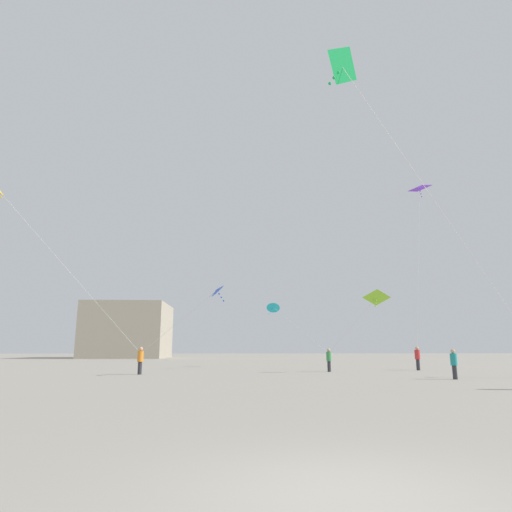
{
  "coord_description": "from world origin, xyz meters",
  "views": [
    {
      "loc": [
        -1.32,
        -5.06,
        1.58
      ],
      "look_at": [
        0.0,
        15.4,
        5.97
      ],
      "focal_mm": 30.45,
      "sensor_mm": 36.0,
      "label": 1
    }
  ],
  "objects_px": {
    "kite_violet_delta": "(420,191)",
    "kite_emerald_delta": "(347,75)",
    "person_in_red": "(418,357)",
    "kite_cyan_diamond": "(273,307)",
    "person_in_green": "(329,359)",
    "building_left_hall": "(129,331)",
    "person_in_orange": "(140,359)",
    "person_in_teal": "(454,363)",
    "kite_cobalt_diamond": "(216,291)",
    "kite_lime_delta": "(376,298)"
  },
  "relations": [
    {
      "from": "person_in_teal",
      "to": "kite_emerald_delta",
      "type": "distance_m",
      "value": 16.6
    },
    {
      "from": "person_in_teal",
      "to": "person_in_green",
      "type": "relative_size",
      "value": 0.98
    },
    {
      "from": "kite_violet_delta",
      "to": "kite_cobalt_diamond",
      "type": "bearing_deg",
      "value": -157.66
    },
    {
      "from": "person_in_orange",
      "to": "kite_violet_delta",
      "type": "xyz_separation_m",
      "value": [
        21.35,
        4.66,
        13.57
      ]
    },
    {
      "from": "kite_cobalt_diamond",
      "to": "kite_lime_delta",
      "type": "bearing_deg",
      "value": 14.42
    },
    {
      "from": "person_in_green",
      "to": "kite_violet_delta",
      "type": "bearing_deg",
      "value": -31.11
    },
    {
      "from": "person_in_red",
      "to": "kite_emerald_delta",
      "type": "xyz_separation_m",
      "value": [
        -10.69,
        -20.72,
        9.14
      ]
    },
    {
      "from": "person_in_teal",
      "to": "building_left_hall",
      "type": "relative_size",
      "value": 0.11
    },
    {
      "from": "person_in_orange",
      "to": "kite_violet_delta",
      "type": "bearing_deg",
      "value": 20.11
    },
    {
      "from": "building_left_hall",
      "to": "person_in_orange",
      "type": "bearing_deg",
      "value": -76.67
    },
    {
      "from": "person_in_teal",
      "to": "kite_cobalt_diamond",
      "type": "xyz_separation_m",
      "value": [
        -12.76,
        3.47,
        4.18
      ]
    },
    {
      "from": "person_in_teal",
      "to": "person_in_green",
      "type": "height_order",
      "value": "person_in_green"
    },
    {
      "from": "kite_violet_delta",
      "to": "kite_emerald_delta",
      "type": "bearing_deg",
      "value": -119.83
    },
    {
      "from": "person_in_green",
      "to": "kite_violet_delta",
      "type": "height_order",
      "value": "kite_violet_delta"
    },
    {
      "from": "person_in_teal",
      "to": "person_in_orange",
      "type": "distance_m",
      "value": 18.43
    },
    {
      "from": "person_in_green",
      "to": "kite_cyan_diamond",
      "type": "distance_m",
      "value": 9.97
    },
    {
      "from": "person_in_red",
      "to": "person_in_green",
      "type": "distance_m",
      "value": 7.38
    },
    {
      "from": "person_in_red",
      "to": "kite_lime_delta",
      "type": "distance_m",
      "value": 6.77
    },
    {
      "from": "person_in_orange",
      "to": "kite_cobalt_diamond",
      "type": "relative_size",
      "value": 0.32
    },
    {
      "from": "building_left_hall",
      "to": "kite_cyan_diamond",
      "type": "bearing_deg",
      "value": -61.67
    },
    {
      "from": "kite_lime_delta",
      "to": "kite_violet_delta",
      "type": "height_order",
      "value": "kite_violet_delta"
    },
    {
      "from": "person_in_teal",
      "to": "kite_violet_delta",
      "type": "bearing_deg",
      "value": 170.51
    },
    {
      "from": "kite_cobalt_diamond",
      "to": "kite_violet_delta",
      "type": "xyz_separation_m",
      "value": [
        16.56,
        6.8,
        9.47
      ]
    },
    {
      "from": "kite_cyan_diamond",
      "to": "kite_cobalt_diamond",
      "type": "relative_size",
      "value": 1.72
    },
    {
      "from": "person_in_teal",
      "to": "kite_cyan_diamond",
      "type": "relative_size",
      "value": 0.17
    },
    {
      "from": "person_in_teal",
      "to": "kite_emerald_delta",
      "type": "relative_size",
      "value": 0.16
    },
    {
      "from": "person_in_red",
      "to": "kite_cyan_diamond",
      "type": "height_order",
      "value": "kite_cyan_diamond"
    },
    {
      "from": "person_in_green",
      "to": "kite_emerald_delta",
      "type": "height_order",
      "value": "kite_emerald_delta"
    },
    {
      "from": "person_in_green",
      "to": "kite_lime_delta",
      "type": "xyz_separation_m",
      "value": [
        3.02,
        -1.81,
        4.12
      ]
    },
    {
      "from": "person_in_red",
      "to": "person_in_green",
      "type": "xyz_separation_m",
      "value": [
        -7.18,
        -1.68,
        -0.09
      ]
    },
    {
      "from": "person_in_teal",
      "to": "building_left_hall",
      "type": "distance_m",
      "value": 64.39
    },
    {
      "from": "person_in_red",
      "to": "person_in_green",
      "type": "height_order",
      "value": "person_in_red"
    },
    {
      "from": "person_in_teal",
      "to": "kite_lime_delta",
      "type": "bearing_deg",
      "value": -152.8
    },
    {
      "from": "kite_cobalt_diamond",
      "to": "kite_emerald_delta",
      "type": "bearing_deg",
      "value": -73.07
    },
    {
      "from": "person_in_teal",
      "to": "building_left_hall",
      "type": "xyz_separation_m",
      "value": [
        -29.73,
        56.99,
        3.88
      ]
    },
    {
      "from": "kite_violet_delta",
      "to": "kite_emerald_delta",
      "type": "distance_m",
      "value": 24.86
    },
    {
      "from": "kite_emerald_delta",
      "to": "kite_lime_delta",
      "type": "bearing_deg",
      "value": 69.26
    },
    {
      "from": "person_in_green",
      "to": "person_in_orange",
      "type": "distance_m",
      "value": 12.92
    },
    {
      "from": "person_in_red",
      "to": "kite_cyan_diamond",
      "type": "bearing_deg",
      "value": -119.11
    },
    {
      "from": "person_in_green",
      "to": "kite_cyan_diamond",
      "type": "height_order",
      "value": "kite_cyan_diamond"
    },
    {
      "from": "person_in_green",
      "to": "kite_violet_delta",
      "type": "distance_m",
      "value": 16.3
    },
    {
      "from": "person_in_teal",
      "to": "building_left_hall",
      "type": "bearing_deg",
      "value": -141.67
    },
    {
      "from": "person_in_green",
      "to": "kite_emerald_delta",
      "type": "distance_m",
      "value": 21.45
    },
    {
      "from": "person_in_orange",
      "to": "kite_emerald_delta",
      "type": "xyz_separation_m",
      "value": [
        9.18,
        -16.57,
        9.17
      ]
    },
    {
      "from": "person_in_red",
      "to": "building_left_hall",
      "type": "bearing_deg",
      "value": -141.54
    },
    {
      "from": "person_in_orange",
      "to": "building_left_hall",
      "type": "distance_m",
      "value": 52.93
    },
    {
      "from": "kite_violet_delta",
      "to": "kite_emerald_delta",
      "type": "xyz_separation_m",
      "value": [
        -12.17,
        -21.23,
        -4.4
      ]
    },
    {
      "from": "person_in_red",
      "to": "person_in_orange",
      "type": "relative_size",
      "value": 1.04
    },
    {
      "from": "kite_cyan_diamond",
      "to": "kite_emerald_delta",
      "type": "bearing_deg",
      "value": -90.98
    },
    {
      "from": "person_in_teal",
      "to": "kite_cobalt_diamond",
      "type": "relative_size",
      "value": 0.3
    }
  ]
}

